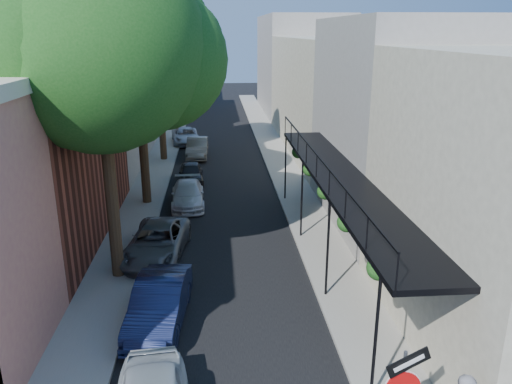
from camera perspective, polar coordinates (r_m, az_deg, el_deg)
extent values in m
cube|color=black|center=(37.42, -4.21, 4.87)|extent=(6.00, 64.00, 0.01)
cube|color=gray|center=(37.60, -10.34, 4.77)|extent=(2.00, 64.00, 0.12)
cube|color=gray|center=(37.64, 1.91, 5.07)|extent=(2.00, 64.00, 0.12)
cube|color=gray|center=(21.03, -18.64, 15.86)|extent=(0.06, 7.00, 4.00)
cube|color=#989490|center=(33.87, -19.98, 10.21)|extent=(8.00, 12.00, 9.00)
cube|color=beige|center=(47.41, -15.72, 13.13)|extent=(8.00, 16.00, 10.00)
cube|color=tan|center=(61.26, -13.22, 13.33)|extent=(8.00, 12.00, 8.00)
cube|color=#989490|center=(23.67, 18.46, 7.45)|extent=(8.00, 10.00, 9.00)
cube|color=beige|center=(37.86, 9.65, 10.96)|extent=(8.00, 20.00, 8.00)
cube|color=#989490|center=(55.33, 5.13, 14.31)|extent=(8.00, 16.00, 10.00)
cube|color=black|center=(17.73, 9.90, 1.51)|extent=(2.00, 16.00, 0.15)
cube|color=black|center=(17.29, 6.99, 4.25)|extent=(0.05, 16.00, 0.05)
cylinder|color=black|center=(12.06, 13.51, -15.94)|extent=(0.08, 0.08, 3.40)
cylinder|color=black|center=(25.58, 3.39, 2.89)|extent=(0.08, 0.08, 3.40)
sphere|color=#184B15|center=(12.35, 13.86, -8.46)|extent=(0.60, 0.60, 0.60)
sphere|color=#184B15|center=(17.72, 7.94, 0.08)|extent=(0.60, 0.60, 0.60)
sphere|color=#184B15|center=(23.40, 4.84, 4.57)|extent=(0.60, 0.60, 0.60)
cube|color=black|center=(9.96, 17.04, -18.12)|extent=(0.89, 0.15, 0.58)
cube|color=white|center=(9.93, 17.10, -18.22)|extent=(0.60, 0.10, 0.31)
cylinder|color=#342215|center=(17.56, -16.30, 0.88)|extent=(0.44, 0.44, 7.00)
sphere|color=#184B15|center=(16.86, -17.68, 15.73)|extent=(6.80, 6.80, 6.80)
sphere|color=#184B15|center=(17.61, -11.22, 14.64)|extent=(4.76, 4.76, 4.76)
cylinder|color=#342215|center=(25.28, -12.78, 5.43)|extent=(0.44, 0.44, 6.30)
sphere|color=#184B15|center=(24.76, -13.44, 14.61)|extent=(6.00, 6.00, 6.00)
sphere|color=#184B15|center=(25.51, -9.63, 13.80)|extent=(4.20, 4.20, 4.20)
cylinder|color=#342215|center=(33.99, -10.81, 9.57)|extent=(0.44, 0.44, 7.35)
sphere|color=#184B15|center=(33.65, -11.30, 17.55)|extent=(7.00, 7.00, 7.00)
sphere|color=#184B15|center=(34.56, -8.04, 16.88)|extent=(4.90, 4.90, 4.90)
imported|color=#141B3F|center=(15.53, -10.98, -12.35)|extent=(1.80, 4.26, 1.37)
imported|color=slate|center=(19.81, -11.23, -5.63)|extent=(2.53, 4.72, 1.26)
imported|color=silver|center=(25.36, -7.80, -0.29)|extent=(1.80, 4.03, 1.15)
imported|color=black|center=(29.16, -7.44, 2.16)|extent=(1.59, 3.48, 1.16)
imported|color=slate|center=(35.17, -6.72, 5.05)|extent=(1.47, 4.07, 1.33)
imported|color=#9EA3B2|center=(39.63, -8.05, 6.37)|extent=(2.53, 4.57, 1.21)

